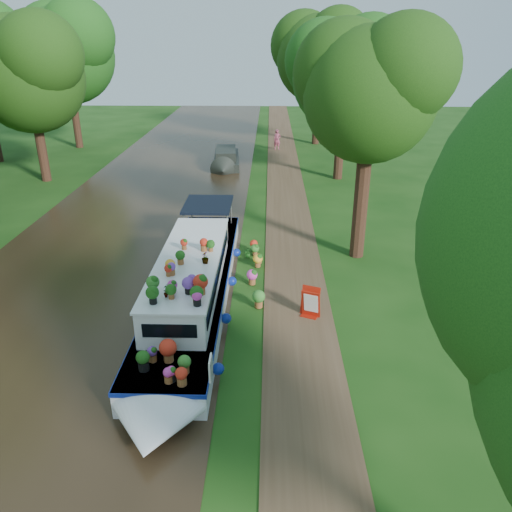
# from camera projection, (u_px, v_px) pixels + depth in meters

# --- Properties ---
(ground) EXTENTS (100.00, 100.00, 0.00)m
(ground) POSITION_uv_depth(u_px,v_px,m) (262.00, 288.00, 17.65)
(ground) COLOR #163E0F
(ground) RESTS_ON ground
(canal_water) EXTENTS (10.00, 100.00, 0.02)m
(canal_water) POSITION_uv_depth(u_px,v_px,m) (94.00, 286.00, 17.80)
(canal_water) COLOR black
(canal_water) RESTS_ON ground
(towpath) EXTENTS (2.20, 100.00, 0.03)m
(towpath) POSITION_uv_depth(u_px,v_px,m) (295.00, 289.00, 17.61)
(towpath) COLOR #4A3622
(towpath) RESTS_ON ground
(plant_boat) EXTENTS (2.29, 13.52, 2.25)m
(plant_boat) POSITION_uv_depth(u_px,v_px,m) (191.00, 286.00, 15.95)
(plant_boat) COLOR white
(plant_boat) RESTS_ON canal_water
(tree_near_overhang) EXTENTS (5.52, 5.28, 8.99)m
(tree_near_overhang) POSITION_uv_depth(u_px,v_px,m) (370.00, 85.00, 17.68)
(tree_near_overhang) COLOR black
(tree_near_overhang) RESTS_ON ground
(tree_near_mid) EXTENTS (6.90, 6.60, 9.40)m
(tree_near_mid) POSITION_uv_depth(u_px,v_px,m) (344.00, 69.00, 28.72)
(tree_near_mid) COLOR black
(tree_near_mid) RESTS_ON ground
(tree_near_far) EXTENTS (7.59, 7.26, 10.30)m
(tree_near_far) POSITION_uv_depth(u_px,v_px,m) (319.00, 52.00, 38.54)
(tree_near_far) COLOR black
(tree_near_far) RESTS_ON ground
(tree_far_c) EXTENTS (7.13, 6.82, 9.59)m
(tree_far_c) POSITION_uv_depth(u_px,v_px,m) (28.00, 68.00, 28.22)
(tree_far_c) COLOR black
(tree_far_c) RESTS_ON ground
(tree_far_d) EXTENTS (8.05, 7.70, 10.85)m
(tree_far_d) POSITION_uv_depth(u_px,v_px,m) (66.00, 47.00, 37.05)
(tree_far_d) COLOR black
(tree_far_d) RESTS_ON ground
(second_boat) EXTENTS (2.06, 6.00, 1.14)m
(second_boat) POSITION_uv_depth(u_px,v_px,m) (226.00, 159.00, 34.17)
(second_boat) COLOR black
(second_boat) RESTS_ON canal_water
(sandwich_board) EXTENTS (0.64, 0.66, 0.94)m
(sandwich_board) POSITION_uv_depth(u_px,v_px,m) (310.00, 304.00, 15.71)
(sandwich_board) COLOR #A51A0B
(sandwich_board) RESTS_ON towpath
(pedestrian_pink) EXTENTS (0.65, 0.53, 1.54)m
(pedestrian_pink) POSITION_uv_depth(u_px,v_px,m) (277.00, 140.00, 38.72)
(pedestrian_pink) COLOR #DC5A79
(pedestrian_pink) RESTS_ON towpath
(verge_plant) EXTENTS (0.35, 0.31, 0.39)m
(verge_plant) POSITION_uv_depth(u_px,v_px,m) (248.00, 253.00, 20.09)
(verge_plant) COLOR #256E21
(verge_plant) RESTS_ON ground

